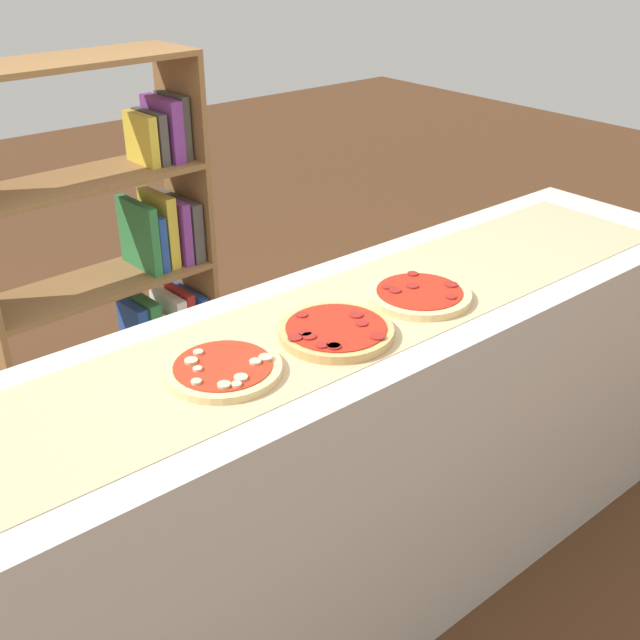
{
  "coord_description": "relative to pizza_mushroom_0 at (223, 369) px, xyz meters",
  "views": [
    {
      "loc": [
        -1.04,
        -1.25,
        1.84
      ],
      "look_at": [
        0.0,
        0.0,
        0.98
      ],
      "focal_mm": 43.47,
      "sensor_mm": 36.0,
      "label": 1
    }
  ],
  "objects": [
    {
      "name": "pizza_pepperoni_2",
      "position": [
        0.59,
        -0.02,
        0.0
      ],
      "size": [
        0.27,
        0.27,
        0.03
      ],
      "color": "#E5C17F",
      "rests_on": "parchment_paper"
    },
    {
      "name": "pizza_mushroom_0",
      "position": [
        0.0,
        0.0,
        0.0
      ],
      "size": [
        0.26,
        0.26,
        0.03
      ],
      "color": "#E5C17F",
      "rests_on": "parchment_paper"
    },
    {
      "name": "bookshelf",
      "position": [
        0.3,
        1.07,
        -0.29
      ],
      "size": [
        0.8,
        0.32,
        1.46
      ],
      "color": "brown",
      "rests_on": "ground_plane"
    },
    {
      "name": "parchment_paper",
      "position": [
        0.29,
        0.03,
        -0.01
      ],
      "size": [
        2.35,
        0.41,
        0.0
      ],
      "primitive_type": "cube",
      "color": "tan",
      "rests_on": "counter"
    },
    {
      "name": "ground_plane",
      "position": [
        0.29,
        0.03,
        -0.97
      ],
      "size": [
        12.0,
        12.0,
        0.0
      ],
      "primitive_type": "plane",
      "color": "#4C2D19"
    },
    {
      "name": "counter",
      "position": [
        0.29,
        0.03,
        -0.49
      ],
      "size": [
        2.65,
        0.58,
        0.96
      ],
      "primitive_type": "cube",
      "color": "beige",
      "rests_on": "ground_plane"
    },
    {
      "name": "pizza_pepperoni_1",
      "position": [
        0.29,
        -0.03,
        0.0
      ],
      "size": [
        0.27,
        0.27,
        0.03
      ],
      "color": "tan",
      "rests_on": "parchment_paper"
    }
  ]
}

